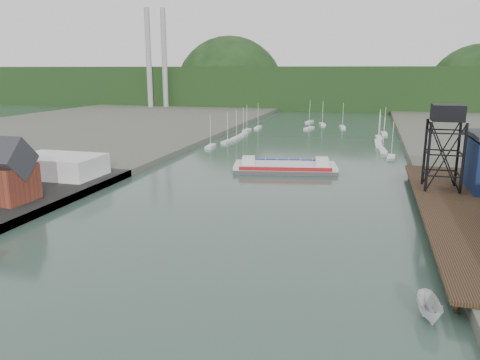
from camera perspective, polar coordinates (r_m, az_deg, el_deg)
The scene contains 9 objects.
ground at distance 48.64m, azimuth -13.32°, elevation -17.33°, with size 600.00×600.00×0.00m, color #2C443B.
east_pier at distance 85.84m, azimuth 25.57°, elevation -3.27°, with size 14.00×70.00×2.45m.
white_shed at distance 110.07m, azimuth -21.17°, elevation 1.63°, with size 18.00×12.00×4.50m, color silver.
lift_tower at distance 95.69m, azimuth 23.93°, elevation 6.91°, with size 6.50×6.50×16.00m.
marina_sailboats at distance 177.65m, azimuth 8.58°, elevation 5.41°, with size 57.71×92.65×0.90m.
smokestacks at distance 297.37m, azimuth -10.13°, elevation 14.24°, with size 11.20×8.20×60.00m.
distant_hills at distance 338.85m, azimuth 11.44°, elevation 10.73°, with size 500.00×120.00×80.00m.
chain_ferry at distance 115.47m, azimuth 5.50°, elevation 1.57°, with size 26.31×14.46×3.58m.
motorboat at distance 52.26m, azimuth 22.11°, elevation -14.33°, with size 2.17×5.77×2.23m, color silver.
Camera 1 is at (21.16, -36.26, 24.56)m, focal length 35.00 mm.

